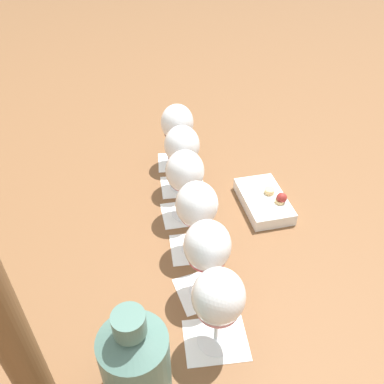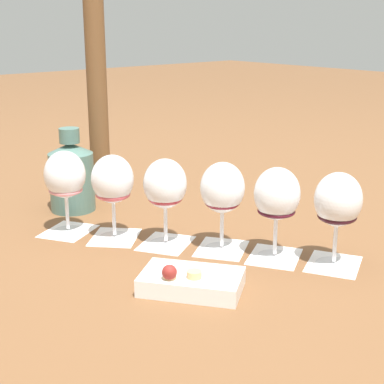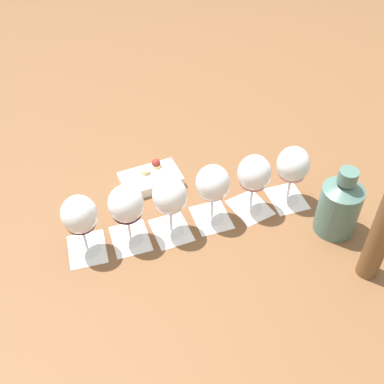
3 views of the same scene
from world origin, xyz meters
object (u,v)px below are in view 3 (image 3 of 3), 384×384
Objects in this scene: wine_glass_0 at (293,166)px; wine_glass_3 at (170,198)px; wine_glass_1 at (254,175)px; wine_glass_4 at (126,206)px; wine_glass_2 at (213,185)px; wine_glass_5 at (80,217)px; ceramic_vase at (340,205)px; snack_dish at (151,179)px.

wine_glass_0 is 1.00× the size of wine_glass_3.
wine_glass_4 is at bearing 31.46° from wine_glass_1.
wine_glass_1 and wine_glass_2 have the same top height.
wine_glass_2 is at bearing -148.67° from wine_glass_4.
wine_glass_5 is at bearing 30.94° from wine_glass_0.
wine_glass_1 is 1.00× the size of wine_glass_4.
wine_glass_4 is (0.20, 0.12, 0.00)m from wine_glass_2.
wine_glass_2 is 1.00× the size of wine_glass_5.
wine_glass_2 is at bearing -149.03° from wine_glass_5.
wine_glass_1 is 1.00× the size of wine_glass_2.
wine_glass_5 is at bearing 30.97° from wine_glass_2.
snack_dish is (0.54, -0.07, -0.07)m from ceramic_vase.
wine_glass_3 is 0.89× the size of snack_dish.
wine_glass_4 is 0.55m from ceramic_vase.
wine_glass_0 is 0.58m from wine_glass_5.
ceramic_vase is at bearing 172.30° from snack_dish.
wine_glass_1 is at bearing -148.30° from wine_glass_2.
wine_glass_5 is at bearing 18.53° from ceramic_vase.
wine_glass_4 is 0.89× the size of ceramic_vase.
wine_glass_3 is (0.10, 0.07, -0.00)m from wine_glass_2.
wine_glass_0 and wine_glass_4 have the same top height.
wine_glass_5 is (0.50, 0.30, -0.00)m from wine_glass_0.
wine_glass_5 is at bearing 71.50° from snack_dish.
wine_glass_1 is 1.00× the size of wine_glass_3.
wine_glass_4 is at bearing 27.21° from wine_glass_3.
wine_glass_5 is (0.30, 0.18, 0.00)m from wine_glass_2.
ceramic_vase is 1.01× the size of snack_dish.
snack_dish is (0.20, -0.10, -0.11)m from wine_glass_2.
wine_glass_0 is 0.42m from snack_dish.
wine_glass_5 is 0.89× the size of ceramic_vase.
wine_glass_4 is (0.30, 0.18, 0.00)m from wine_glass_1.
wine_glass_5 is 0.32m from snack_dish.
wine_glass_0 is at bearing -33.94° from ceramic_vase.
snack_dish is at bearing -88.63° from wine_glass_4.
ceramic_vase is (-0.63, -0.21, -0.04)m from wine_glass_5.
ceramic_vase reaches higher than wine_glass_3.
wine_glass_1 and wine_glass_4 have the same top height.
wine_glass_2 is at bearing -144.83° from wine_glass_3.
wine_glass_1 is at bearing 30.09° from wine_glass_0.
wine_glass_4 is at bearing 91.37° from snack_dish.
wine_glass_0 is 0.35m from wine_glass_3.
snack_dish is (0.40, 0.02, -0.11)m from wine_glass_0.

